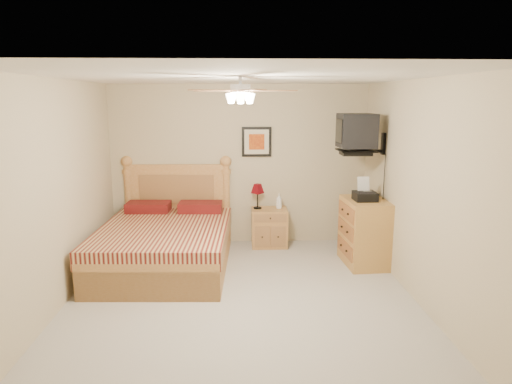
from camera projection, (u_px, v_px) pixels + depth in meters
floor at (242, 302)px, 5.22m from camera, size 4.50×4.50×0.00m
ceiling at (240, 77)px, 4.71m from camera, size 4.00×4.50×0.04m
wall_back at (239, 165)px, 7.17m from camera, size 4.00×0.04×2.50m
wall_front at (245, 272)px, 2.77m from camera, size 4.00×0.04×2.50m
wall_left at (54, 197)px, 4.88m from camera, size 0.04×4.50×2.50m
wall_right at (421, 193)px, 5.05m from camera, size 0.04×4.50×2.50m
bed at (164, 218)px, 6.13m from camera, size 1.76×2.25×1.41m
nightstand at (269, 227)px, 7.14m from camera, size 0.55×0.42×0.60m
table_lamp at (258, 196)px, 7.08m from camera, size 0.22×0.22×0.39m
lotion_bottle at (279, 201)px, 7.10m from camera, size 0.11×0.11×0.24m
framed_picture at (257, 142)px, 7.09m from camera, size 0.46×0.04×0.46m
dresser at (365, 232)px, 6.33m from camera, size 0.59×0.81×0.92m
fax_machine at (365, 189)px, 6.16m from camera, size 0.31×0.32×0.31m
magazine_lower at (361, 195)px, 6.50m from camera, size 0.23×0.28×0.02m
magazine_upper at (361, 193)px, 6.53m from camera, size 0.31×0.36×0.02m
wall_tv at (367, 134)px, 6.24m from camera, size 0.56×0.46×0.58m
ceiling_fan at (240, 91)px, 4.55m from camera, size 1.14×1.14×0.28m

